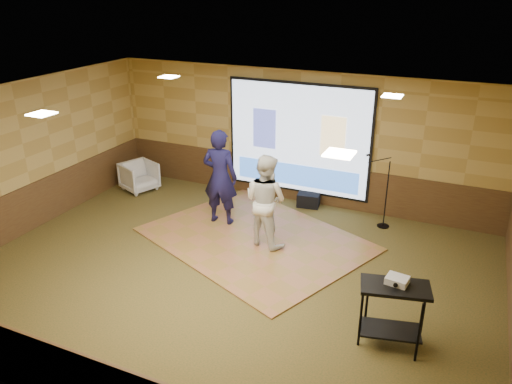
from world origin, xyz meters
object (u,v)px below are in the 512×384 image
at_px(player_right, 265,200).
at_px(av_table, 393,304).
at_px(dance_floor, 255,239).
at_px(player_left, 220,177).
at_px(mic_stand, 383,204).
at_px(duffel_bag, 308,200).
at_px(projector, 397,280).
at_px(banquet_chair, 139,176).
at_px(projector_screen, 298,140).

distance_m(player_right, av_table, 3.38).
relative_size(dance_floor, player_left, 2.03).
relative_size(mic_stand, duffel_bag, 3.18).
distance_m(player_left, av_table, 4.67).
bearing_deg(projector, player_left, 156.83).
distance_m(player_left, duffel_bag, 2.27).
bearing_deg(mic_stand, dance_floor, -130.13).
height_order(player_right, banquet_chair, player_right).
xyz_separation_m(player_right, mic_stand, (1.90, 1.71, -0.44)).
distance_m(projector_screen, banquet_chair, 4.00).
bearing_deg(projector_screen, duffel_bag, -26.98).
xyz_separation_m(player_right, av_table, (2.74, -1.96, -0.25)).
xyz_separation_m(banquet_chair, duffel_bag, (4.08, 0.76, -0.20)).
relative_size(player_right, duffel_bag, 3.68).
xyz_separation_m(player_left, duffel_bag, (1.42, 1.54, -0.88)).
bearing_deg(player_left, banquet_chair, -22.25).
height_order(projector_screen, duffel_bag, projector_screen).
bearing_deg(duffel_bag, projector, -57.13).
distance_m(dance_floor, banquet_chair, 3.83).
distance_m(dance_floor, player_left, 1.46).
distance_m(banquet_chair, duffel_bag, 4.16).
bearing_deg(duffel_bag, av_table, -57.60).
distance_m(projector_screen, mic_stand, 2.34).
distance_m(av_table, projector, 0.35).
bearing_deg(projector, av_table, -83.25).
bearing_deg(projector, projector_screen, 133.11).
height_order(player_left, banquet_chair, player_left).
distance_m(projector_screen, dance_floor, 2.59).
distance_m(projector, mic_stand, 3.74).
distance_m(mic_stand, duffel_bag, 1.76).
bearing_deg(duffel_bag, banquet_chair, -169.50).
bearing_deg(av_table, banquet_chair, 153.93).
relative_size(av_table, mic_stand, 0.62).
xyz_separation_m(projector_screen, player_right, (0.17, -2.22, -0.54)).
relative_size(player_right, projector, 6.27).
distance_m(projector_screen, player_right, 2.29).
bearing_deg(av_table, player_right, 144.35).
bearing_deg(projector_screen, player_right, -85.74).
relative_size(player_left, banquet_chair, 2.61).
bearing_deg(av_table, player_left, 148.20).
relative_size(projector_screen, player_left, 1.65).
relative_size(dance_floor, projector, 14.21).
xyz_separation_m(mic_stand, duffel_bag, (-1.70, 0.32, -0.34)).
relative_size(projector, banquet_chair, 0.37).
bearing_deg(duffel_bag, dance_floor, -103.18).
xyz_separation_m(dance_floor, player_right, (0.25, -0.08, 0.92)).
bearing_deg(mic_stand, player_left, -145.81).
bearing_deg(player_left, av_table, 142.39).
height_order(projector_screen, mic_stand, projector_screen).
height_order(dance_floor, duffel_bag, duffel_bag).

